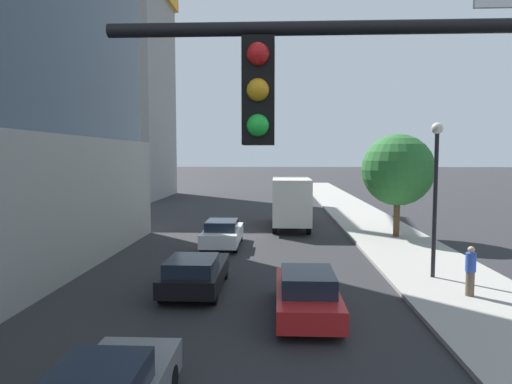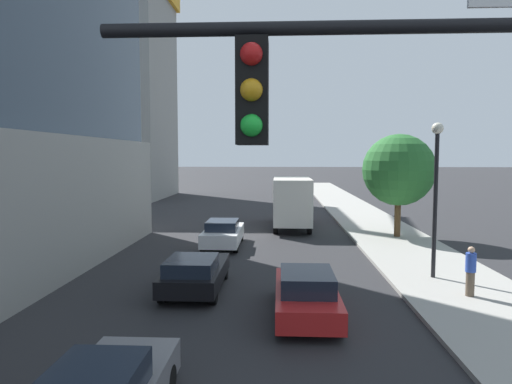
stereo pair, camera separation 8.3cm
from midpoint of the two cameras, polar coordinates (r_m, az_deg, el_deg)
name	(u,v)px [view 2 (the right image)]	position (r m, az deg, el deg)	size (l,w,h in m)	color
sidewalk	(428,266)	(21.46, 20.94, -8.62)	(4.64, 120.00, 0.15)	#9E9B93
construction_building	(105,73)	(56.82, -18.40, 13.99)	(14.88, 13.74, 34.29)	gray
street_lamp	(436,177)	(18.67, 21.81, 1.74)	(0.44, 0.44, 5.97)	black
street_tree	(399,170)	(27.58, 17.57, 2.65)	(4.16, 4.16, 5.98)	brown
car_white	(223,233)	(24.41, -4.07, -5.18)	(1.88, 4.59, 1.45)	silver
car_red	(306,293)	(14.16, 6.51, -12.54)	(1.85, 4.62, 1.44)	red
car_black	(195,272)	(16.62, -7.51, -9.97)	(1.94, 4.46, 1.36)	black
box_truck	(292,201)	(30.45, 4.58, -1.08)	(2.39, 7.53, 3.41)	#B21E1E
pedestrian_blue_shirt	(471,271)	(17.06, 25.48, -8.93)	(0.34, 0.34, 1.69)	brown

